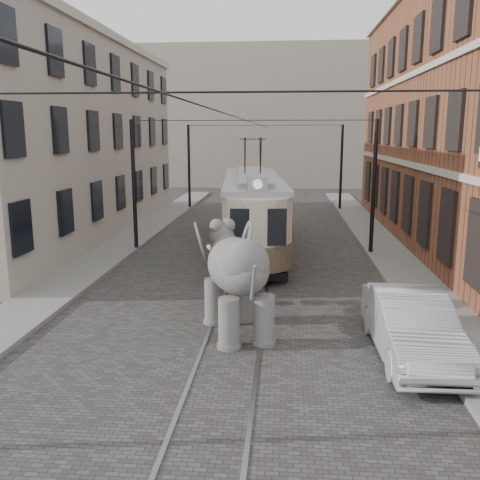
{
  "coord_description": "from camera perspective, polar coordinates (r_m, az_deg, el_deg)",
  "views": [
    {
      "loc": [
        1.31,
        -17.61,
        5.38
      ],
      "look_at": [
        -0.08,
        -1.48,
        2.1
      ],
      "focal_mm": 39.42,
      "sensor_mm": 36.0,
      "label": 1
    }
  ],
  "objects": [
    {
      "name": "sidewalk_left",
      "position": [
        19.98,
        -18.36,
        -4.55
      ],
      "size": [
        2.0,
        60.0,
        0.15
      ],
      "primitive_type": "cube",
      "color": "slate",
      "rests_on": "ground"
    },
    {
      "name": "elephant",
      "position": [
        14.24,
        -0.25,
        -4.52
      ],
      "size": [
        4.07,
        5.38,
        2.92
      ],
      "primitive_type": null,
      "rotation": [
        0.0,
        0.0,
        0.34
      ],
      "color": "#5C5A55",
      "rests_on": "ground"
    },
    {
      "name": "catenary",
      "position": [
        22.78,
        1.1,
        5.45
      ],
      "size": [
        11.0,
        30.2,
        6.0
      ],
      "primitive_type": null,
      "color": "black",
      "rests_on": "ground"
    },
    {
      "name": "sidewalk_right",
      "position": [
        18.98,
        19.1,
        -5.43
      ],
      "size": [
        2.0,
        60.0,
        0.15
      ],
      "primitive_type": "cube",
      "color": "slate",
      "rests_on": "ground"
    },
    {
      "name": "tram_rails",
      "position": [
        18.45,
        0.64,
        -5.46
      ],
      "size": [
        1.54,
        80.0,
        0.02
      ],
      "primitive_type": null,
      "color": "slate",
      "rests_on": "ground"
    },
    {
      "name": "stucco_building",
      "position": [
        30.23,
        -19.43,
        10.09
      ],
      "size": [
        7.0,
        24.0,
        10.0
      ],
      "primitive_type": "cube",
      "color": "#A09484",
      "rests_on": "ground"
    },
    {
      "name": "ground",
      "position": [
        18.46,
        0.64,
        -5.5
      ],
      "size": [
        120.0,
        120.0,
        0.0
      ],
      "primitive_type": "plane",
      "color": "#44413F"
    },
    {
      "name": "distant_block",
      "position": [
        57.64,
        3.7,
        13.04
      ],
      "size": [
        28.0,
        10.0,
        14.0
      ],
      "primitive_type": "cube",
      "color": "#A09484",
      "rests_on": "ground"
    },
    {
      "name": "parked_car",
      "position": [
        13.63,
        18.09,
        -8.78
      ],
      "size": [
        1.82,
        4.87,
        1.59
      ],
      "primitive_type": "imported",
      "rotation": [
        0.0,
        0.0,
        0.03
      ],
      "color": "#9D9DA1",
      "rests_on": "ground"
    },
    {
      "name": "tram",
      "position": [
        25.04,
        1.36,
        5.05
      ],
      "size": [
        3.86,
        13.24,
        5.18
      ],
      "primitive_type": null,
      "rotation": [
        0.0,
        0.0,
        0.09
      ],
      "color": "beige",
      "rests_on": "ground"
    }
  ]
}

